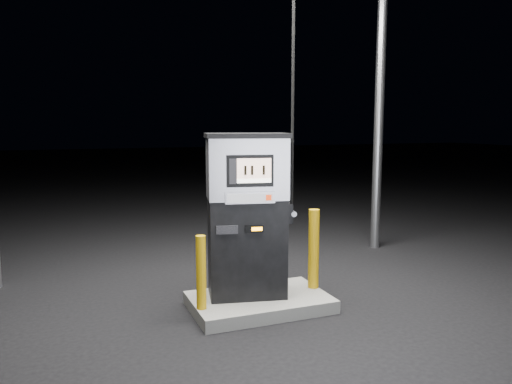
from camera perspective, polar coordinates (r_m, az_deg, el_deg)
name	(u,v)px	position (r m, az deg, el deg)	size (l,w,h in m)	color
ground	(259,308)	(6.06, 0.39, -13.15)	(80.00, 80.00, 0.00)	black
pump_island	(259,302)	(6.03, 0.39, -12.48)	(1.60, 1.00, 0.15)	#5F5F5A
fuel_dispenser	(247,214)	(5.80, -1.02, -2.48)	(1.10, 0.75, 3.96)	black
bollard_left	(201,272)	(5.53, -6.30, -9.13)	(0.11, 0.11, 0.82)	#C4920A
bollard_right	(314,249)	(6.21, 6.60, -6.47)	(0.13, 0.13, 0.98)	#C4920A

